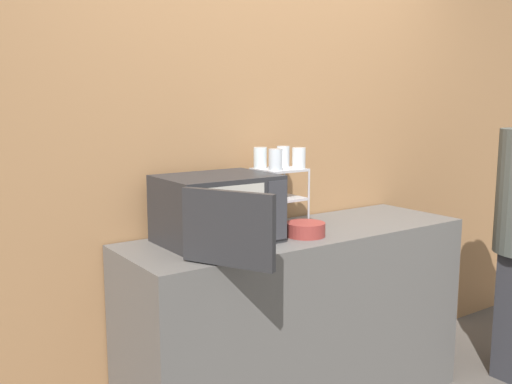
% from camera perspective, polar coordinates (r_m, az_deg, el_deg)
% --- Properties ---
extents(wall_back, '(8.00, 0.06, 2.60)m').
position_cam_1_polar(wall_back, '(2.97, 0.63, 4.28)').
color(wall_back, '#9E7047').
rests_on(wall_back, ground_plane).
extents(counter, '(1.77, 0.56, 0.93)m').
position_cam_1_polar(counter, '(2.91, 4.35, -12.82)').
color(counter, '#595654').
rests_on(counter, ground_plane).
extents(microwave, '(0.53, 0.73, 0.30)m').
position_cam_1_polar(microwave, '(2.51, -3.84, -1.78)').
color(microwave, '#262628').
rests_on(microwave, counter).
extents(dish_rack, '(0.22, 0.21, 0.30)m').
position_cam_1_polar(dish_rack, '(2.79, 2.35, 0.65)').
color(dish_rack, '#B2B2B7').
rests_on(dish_rack, counter).
extents(glass_front_left, '(0.06, 0.06, 0.10)m').
position_cam_1_polar(glass_front_left, '(2.69, 1.96, 3.25)').
color(glass_front_left, silver).
rests_on(glass_front_left, dish_rack).
extents(glass_back_right, '(0.06, 0.06, 0.10)m').
position_cam_1_polar(glass_back_right, '(2.86, 2.73, 3.60)').
color(glass_back_right, silver).
rests_on(glass_back_right, dish_rack).
extents(glass_front_right, '(0.06, 0.06, 0.10)m').
position_cam_1_polar(glass_front_right, '(2.77, 4.31, 3.40)').
color(glass_front_right, silver).
rests_on(glass_front_right, dish_rack).
extents(glass_back_left, '(0.06, 0.06, 0.10)m').
position_cam_1_polar(glass_back_left, '(2.78, 0.42, 3.46)').
color(glass_back_left, silver).
rests_on(glass_back_left, dish_rack).
extents(bowl, '(0.18, 0.18, 0.06)m').
position_cam_1_polar(bowl, '(2.66, 4.98, -3.76)').
color(bowl, maroon).
rests_on(bowl, counter).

